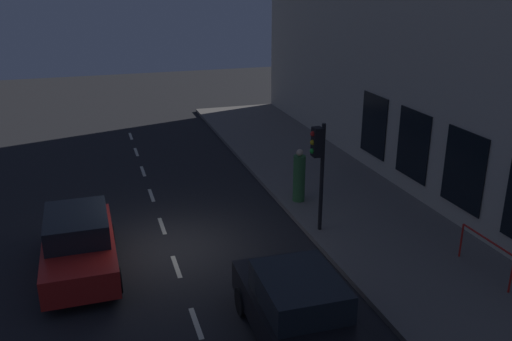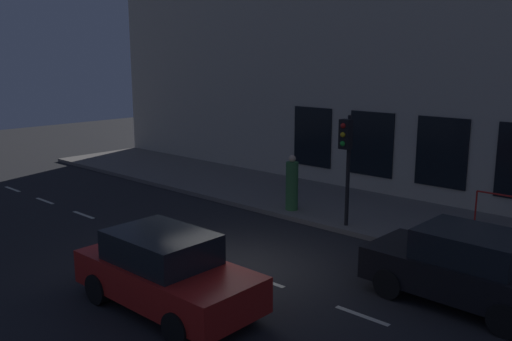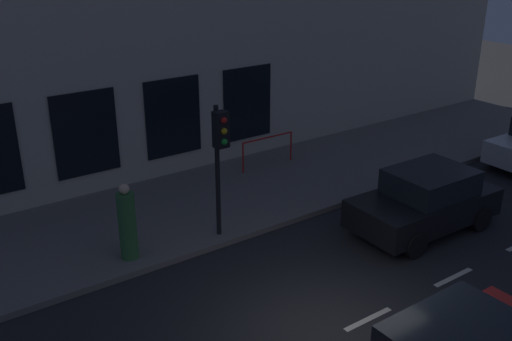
# 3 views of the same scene
# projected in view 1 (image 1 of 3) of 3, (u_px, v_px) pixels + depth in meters

# --- Properties ---
(ground_plane) EXTENTS (60.00, 60.00, 0.00)m
(ground_plane) POSITION_uv_depth(u_px,v_px,m) (170.00, 250.00, 15.23)
(ground_plane) COLOR #232326
(sidewalk) EXTENTS (4.50, 32.00, 0.15)m
(sidewalk) POSITION_uv_depth(u_px,v_px,m) (369.00, 219.00, 16.98)
(sidewalk) COLOR slate
(sidewalk) RESTS_ON ground
(building_facade) EXTENTS (0.65, 32.00, 8.78)m
(building_facade) POSITION_uv_depth(u_px,v_px,m) (455.00, 77.00, 16.24)
(building_facade) COLOR beige
(building_facade) RESTS_ON ground
(lane_centre_line) EXTENTS (0.12, 27.20, 0.01)m
(lane_centre_line) POSITION_uv_depth(u_px,v_px,m) (176.00, 267.00, 14.34)
(lane_centre_line) COLOR beige
(lane_centre_line) RESTS_ON ground
(traffic_light) EXTENTS (0.46, 0.32, 3.24)m
(traffic_light) POSITION_uv_depth(u_px,v_px,m) (318.00, 155.00, 15.30)
(traffic_light) COLOR black
(traffic_light) RESTS_ON sidewalk
(parked_car_0) EXTENTS (1.95, 3.88, 1.58)m
(parked_car_0) POSITION_uv_depth(u_px,v_px,m) (297.00, 308.00, 11.19)
(parked_car_0) COLOR black
(parked_car_0) RESTS_ON ground
(parked_car_2) EXTENTS (1.87, 4.10, 1.58)m
(parked_car_2) POSITION_uv_depth(u_px,v_px,m) (79.00, 244.00, 13.86)
(parked_car_2) COLOR red
(parked_car_2) RESTS_ON ground
(pedestrian_0) EXTENTS (0.55, 0.55, 1.80)m
(pedestrian_0) POSITION_uv_depth(u_px,v_px,m) (299.00, 177.00, 17.92)
(pedestrian_0) COLOR #336B38
(pedestrian_0) RESTS_ON sidewalk
(red_railing) EXTENTS (0.05, 1.89, 0.97)m
(red_railing) POSITION_uv_depth(u_px,v_px,m) (486.00, 248.00, 13.49)
(red_railing) COLOR red
(red_railing) RESTS_ON sidewalk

